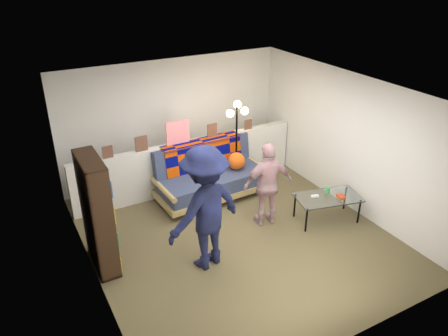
# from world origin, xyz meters

# --- Properties ---
(ground) EXTENTS (5.00, 5.00, 0.00)m
(ground) POSITION_xyz_m (0.00, 0.00, 0.00)
(ground) COLOR brown
(ground) RESTS_ON ground
(room_shell) EXTENTS (4.60, 5.05, 2.45)m
(room_shell) POSITION_xyz_m (0.00, 0.47, 1.67)
(room_shell) COLOR silver
(room_shell) RESTS_ON ground
(half_wall_ledge) EXTENTS (4.45, 0.15, 1.00)m
(half_wall_ledge) POSITION_xyz_m (0.00, 1.80, 0.50)
(half_wall_ledge) COLOR silver
(half_wall_ledge) RESTS_ON ground
(ledge_decor) EXTENTS (2.97, 0.02, 0.45)m
(ledge_decor) POSITION_xyz_m (-0.23, 1.78, 1.18)
(ledge_decor) COLOR brown
(ledge_decor) RESTS_ON half_wall_ledge
(futon_sofa) EXTENTS (2.12, 1.09, 0.89)m
(futon_sofa) POSITION_xyz_m (0.26, 1.37, 0.42)
(futon_sofa) COLOR tan
(futon_sofa) RESTS_ON ground
(bookshelf) EXTENTS (0.29, 0.86, 1.72)m
(bookshelf) POSITION_xyz_m (-2.08, 0.31, 0.80)
(bookshelf) COLOR black
(bookshelf) RESTS_ON ground
(coffee_table) EXTENTS (1.18, 0.83, 0.56)m
(coffee_table) POSITION_xyz_m (1.60, -0.35, 0.42)
(coffee_table) COLOR black
(coffee_table) RESTS_ON ground
(floor_lamp) EXTENTS (0.34, 0.32, 1.74)m
(floor_lamp) POSITION_xyz_m (0.83, 1.41, 1.23)
(floor_lamp) COLOR black
(floor_lamp) RESTS_ON ground
(person_left) EXTENTS (1.34, 0.97, 1.88)m
(person_left) POSITION_xyz_m (-0.74, -0.40, 0.94)
(person_left) COLOR black
(person_left) RESTS_ON ground
(person_right) EXTENTS (0.91, 0.50, 1.46)m
(person_right) POSITION_xyz_m (0.65, 0.08, 0.73)
(person_right) COLOR pink
(person_right) RESTS_ON ground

